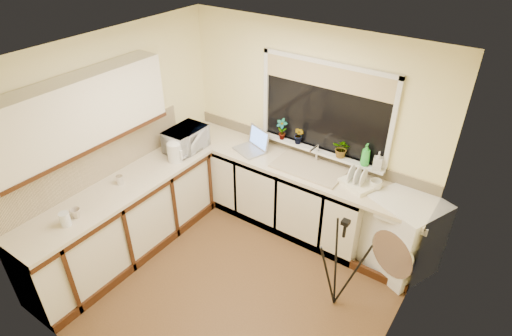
{
  "coord_description": "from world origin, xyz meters",
  "views": [
    {
      "loc": [
        2.03,
        -2.5,
        3.52
      ],
      "look_at": [
        -0.09,
        0.55,
        1.15
      ],
      "focal_mm": 29.65,
      "sensor_mm": 36.0,
      "label": 1
    }
  ],
  "objects_px": {
    "microwave": "(186,139)",
    "cup_back": "(376,185)",
    "laptop": "(253,145)",
    "glass_jug": "(65,219)",
    "washing_machine": "(403,235)",
    "plant_d": "(342,148)",
    "soap_bottle_clear": "(378,161)",
    "plant_a": "(282,129)",
    "dish_rack": "(358,184)",
    "soap_bottle_green": "(366,155)",
    "tripod": "(339,264)",
    "steel_jar": "(120,180)",
    "kettle": "(175,152)",
    "plant_b": "(299,135)",
    "cup_left": "(76,213)"
  },
  "relations": [
    {
      "from": "soap_bottle_clear",
      "to": "soap_bottle_green",
      "type": "bearing_deg",
      "value": 179.37
    },
    {
      "from": "washing_machine",
      "to": "tripod",
      "type": "relative_size",
      "value": 0.84
    },
    {
      "from": "plant_b",
      "to": "cup_left",
      "type": "relative_size",
      "value": 2.17
    },
    {
      "from": "glass_jug",
      "to": "soap_bottle_green",
      "type": "bearing_deg",
      "value": 50.36
    },
    {
      "from": "glass_jug",
      "to": "laptop",
      "type": "bearing_deg",
      "value": 73.72
    },
    {
      "from": "soap_bottle_green",
      "to": "soap_bottle_clear",
      "type": "height_order",
      "value": "soap_bottle_green"
    },
    {
      "from": "kettle",
      "to": "cup_left",
      "type": "xyz_separation_m",
      "value": [
        -0.06,
        -1.32,
        -0.07
      ]
    },
    {
      "from": "kettle",
      "to": "microwave",
      "type": "height_order",
      "value": "microwave"
    },
    {
      "from": "dish_rack",
      "to": "plant_d",
      "type": "height_order",
      "value": "plant_d"
    },
    {
      "from": "laptop",
      "to": "washing_machine",
      "type": "bearing_deg",
      "value": 20.69
    },
    {
      "from": "tripod",
      "to": "plant_b",
      "type": "distance_m",
      "value": 1.63
    },
    {
      "from": "plant_d",
      "to": "plant_b",
      "type": "bearing_deg",
      "value": -179.33
    },
    {
      "from": "laptop",
      "to": "glass_jug",
      "type": "bearing_deg",
      "value": -86.85
    },
    {
      "from": "microwave",
      "to": "washing_machine",
      "type": "bearing_deg",
      "value": -79.71
    },
    {
      "from": "glass_jug",
      "to": "microwave",
      "type": "relative_size",
      "value": 0.28
    },
    {
      "from": "kettle",
      "to": "plant_d",
      "type": "bearing_deg",
      "value": 29.83
    },
    {
      "from": "plant_b",
      "to": "soap_bottle_green",
      "type": "distance_m",
      "value": 0.83
    },
    {
      "from": "laptop",
      "to": "dish_rack",
      "type": "relative_size",
      "value": 1.27
    },
    {
      "from": "dish_rack",
      "to": "cup_left",
      "type": "xyz_separation_m",
      "value": [
        -2.04,
        -2.05,
        0.02
      ]
    },
    {
      "from": "dish_rack",
      "to": "tripod",
      "type": "relative_size",
      "value": 0.32
    },
    {
      "from": "laptop",
      "to": "plant_d",
      "type": "xyz_separation_m",
      "value": [
        1.06,
        0.22,
        0.19
      ]
    },
    {
      "from": "steel_jar",
      "to": "soap_bottle_clear",
      "type": "height_order",
      "value": "soap_bottle_clear"
    },
    {
      "from": "plant_a",
      "to": "soap_bottle_green",
      "type": "bearing_deg",
      "value": 0.64
    },
    {
      "from": "washing_machine",
      "to": "kettle",
      "type": "xyz_separation_m",
      "value": [
        -2.55,
        -0.78,
        0.56
      ]
    },
    {
      "from": "washing_machine",
      "to": "kettle",
      "type": "bearing_deg",
      "value": -139.98
    },
    {
      "from": "laptop",
      "to": "steel_jar",
      "type": "height_order",
      "value": "laptop"
    },
    {
      "from": "tripod",
      "to": "plant_a",
      "type": "relative_size",
      "value": 4.11
    },
    {
      "from": "tripod",
      "to": "washing_machine",
      "type": "bearing_deg",
      "value": 61.9
    },
    {
      "from": "glass_jug",
      "to": "plant_a",
      "type": "relative_size",
      "value": 0.53
    },
    {
      "from": "glass_jug",
      "to": "steel_jar",
      "type": "xyz_separation_m",
      "value": [
        -0.12,
        0.75,
        -0.02
      ]
    },
    {
      "from": "plant_d",
      "to": "dish_rack",
      "type": "bearing_deg",
      "value": -35.59
    },
    {
      "from": "kettle",
      "to": "soap_bottle_green",
      "type": "bearing_deg",
      "value": 25.9
    },
    {
      "from": "kettle",
      "to": "washing_machine",
      "type": "bearing_deg",
      "value": 17.05
    },
    {
      "from": "dish_rack",
      "to": "plant_b",
      "type": "distance_m",
      "value": 0.92
    },
    {
      "from": "tripod",
      "to": "steel_jar",
      "type": "distance_m",
      "value": 2.47
    },
    {
      "from": "laptop",
      "to": "plant_d",
      "type": "bearing_deg",
      "value": 30.95
    },
    {
      "from": "tripod",
      "to": "microwave",
      "type": "distance_m",
      "value": 2.37
    },
    {
      "from": "dish_rack",
      "to": "washing_machine",
      "type": "bearing_deg",
      "value": 28.04
    },
    {
      "from": "dish_rack",
      "to": "plant_b",
      "type": "height_order",
      "value": "plant_b"
    },
    {
      "from": "steel_jar",
      "to": "soap_bottle_green",
      "type": "bearing_deg",
      "value": 37.91
    },
    {
      "from": "plant_a",
      "to": "plant_d",
      "type": "bearing_deg",
      "value": 1.55
    },
    {
      "from": "washing_machine",
      "to": "plant_a",
      "type": "relative_size",
      "value": 3.43
    },
    {
      "from": "dish_rack",
      "to": "microwave",
      "type": "relative_size",
      "value": 0.68
    },
    {
      "from": "laptop",
      "to": "kettle",
      "type": "xyz_separation_m",
      "value": [
        -0.61,
        -0.74,
        0.04
      ]
    },
    {
      "from": "washing_machine",
      "to": "plant_d",
      "type": "relative_size",
      "value": 4.08
    },
    {
      "from": "cup_back",
      "to": "laptop",
      "type": "bearing_deg",
      "value": -178.14
    },
    {
      "from": "tripod",
      "to": "steel_jar",
      "type": "bearing_deg",
      "value": -172.45
    },
    {
      "from": "soap_bottle_clear",
      "to": "plant_a",
      "type": "bearing_deg",
      "value": -179.51
    },
    {
      "from": "washing_machine",
      "to": "cup_left",
      "type": "distance_m",
      "value": 3.39
    },
    {
      "from": "microwave",
      "to": "cup_back",
      "type": "xyz_separation_m",
      "value": [
        2.24,
        0.51,
        -0.09
      ]
    }
  ]
}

